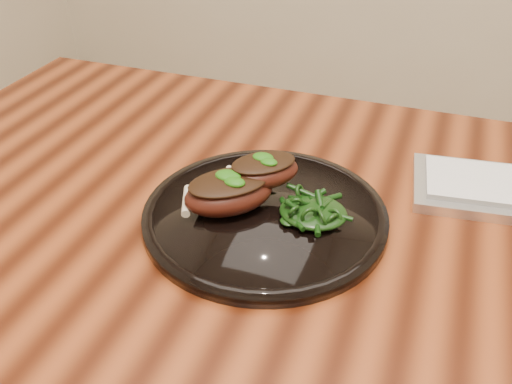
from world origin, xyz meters
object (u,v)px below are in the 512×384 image
desk (409,300)px  plate (265,215)px  lamb_chop_front (228,192)px  greens_heap (313,208)px

desk → plate: bearing=-177.7°
desk → plate: (-0.19, -0.01, 0.09)m
plate → lamb_chop_front: 0.06m
plate → greens_heap: bearing=5.2°
desk → lamb_chop_front: bearing=-175.4°
greens_heap → desk: bearing=0.9°
desk → lamb_chop_front: size_ratio=11.91×
desk → plate: 0.21m
lamb_chop_front → greens_heap: 0.11m
lamb_chop_front → desk: bearing=4.6°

